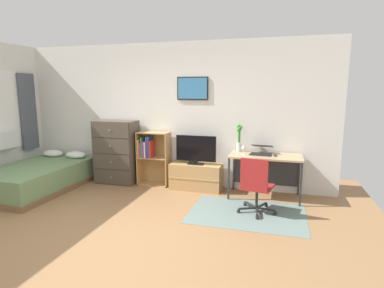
{
  "coord_description": "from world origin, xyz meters",
  "views": [
    {
      "loc": [
        2.04,
        -3.19,
        1.82
      ],
      "look_at": [
        0.7,
        1.5,
        0.97
      ],
      "focal_mm": 28.99,
      "sensor_mm": 36.0,
      "label": 1
    }
  ],
  "objects_px": {
    "tv_stand": "(196,176)",
    "desk": "(265,162)",
    "television": "(196,150)",
    "laptop": "(262,150)",
    "bamboo_vase": "(239,136)",
    "dresser": "(116,152)",
    "bed": "(38,177)",
    "computer_mouse": "(275,155)",
    "bookshelf": "(151,154)",
    "wine_glass": "(244,147)",
    "office_chair": "(256,184)"
  },
  "relations": [
    {
      "from": "television",
      "to": "desk",
      "type": "height_order",
      "value": "television"
    },
    {
      "from": "wine_glass",
      "to": "office_chair",
      "type": "bearing_deg",
      "value": -69.29
    },
    {
      "from": "office_chair",
      "to": "computer_mouse",
      "type": "height_order",
      "value": "office_chair"
    },
    {
      "from": "desk",
      "to": "bamboo_vase",
      "type": "distance_m",
      "value": 0.64
    },
    {
      "from": "laptop",
      "to": "computer_mouse",
      "type": "xyz_separation_m",
      "value": [
        0.23,
        -0.13,
        -0.05
      ]
    },
    {
      "from": "tv_stand",
      "to": "bamboo_vase",
      "type": "height_order",
      "value": "bamboo_vase"
    },
    {
      "from": "office_chair",
      "to": "bookshelf",
      "type": "bearing_deg",
      "value": 165.77
    },
    {
      "from": "tv_stand",
      "to": "computer_mouse",
      "type": "height_order",
      "value": "computer_mouse"
    },
    {
      "from": "bed",
      "to": "wine_glass",
      "type": "relative_size",
      "value": 11.39
    },
    {
      "from": "television",
      "to": "wine_glass",
      "type": "relative_size",
      "value": 4.15
    },
    {
      "from": "television",
      "to": "office_chair",
      "type": "height_order",
      "value": "television"
    },
    {
      "from": "television",
      "to": "tv_stand",
      "type": "bearing_deg",
      "value": 90.0
    },
    {
      "from": "dresser",
      "to": "laptop",
      "type": "xyz_separation_m",
      "value": [
        2.79,
        -0.0,
        0.18
      ]
    },
    {
      "from": "dresser",
      "to": "laptop",
      "type": "bearing_deg",
      "value": -0.09
    },
    {
      "from": "bookshelf",
      "to": "computer_mouse",
      "type": "bearing_deg",
      "value": -4.95
    },
    {
      "from": "bookshelf",
      "to": "wine_glass",
      "type": "height_order",
      "value": "bookshelf"
    },
    {
      "from": "dresser",
      "to": "tv_stand",
      "type": "bearing_deg",
      "value": 0.53
    },
    {
      "from": "wine_glass",
      "to": "desk",
      "type": "bearing_deg",
      "value": 22.9
    },
    {
      "from": "bookshelf",
      "to": "wine_glass",
      "type": "relative_size",
      "value": 5.72
    },
    {
      "from": "bed",
      "to": "wine_glass",
      "type": "bearing_deg",
      "value": 10.1
    },
    {
      "from": "wine_glass",
      "to": "bamboo_vase",
      "type": "bearing_deg",
      "value": 112.33
    },
    {
      "from": "bed",
      "to": "bookshelf",
      "type": "height_order",
      "value": "bookshelf"
    },
    {
      "from": "television",
      "to": "laptop",
      "type": "relative_size",
      "value": 1.82
    },
    {
      "from": "laptop",
      "to": "bamboo_vase",
      "type": "distance_m",
      "value": 0.47
    },
    {
      "from": "bed",
      "to": "laptop",
      "type": "bearing_deg",
      "value": 11.7
    },
    {
      "from": "bed",
      "to": "computer_mouse",
      "type": "height_order",
      "value": "computer_mouse"
    },
    {
      "from": "tv_stand",
      "to": "office_chair",
      "type": "xyz_separation_m",
      "value": [
        1.15,
        -0.9,
        0.22
      ]
    },
    {
      "from": "bed",
      "to": "desk",
      "type": "bearing_deg",
      "value": 11.35
    },
    {
      "from": "office_chair",
      "to": "bamboo_vase",
      "type": "height_order",
      "value": "bamboo_vase"
    },
    {
      "from": "computer_mouse",
      "to": "bamboo_vase",
      "type": "height_order",
      "value": "bamboo_vase"
    },
    {
      "from": "tv_stand",
      "to": "desk",
      "type": "height_order",
      "value": "desk"
    },
    {
      "from": "bed",
      "to": "office_chair",
      "type": "xyz_separation_m",
      "value": [
        3.96,
        -0.08,
        0.22
      ]
    },
    {
      "from": "tv_stand",
      "to": "bamboo_vase",
      "type": "bearing_deg",
      "value": 6.98
    },
    {
      "from": "tv_stand",
      "to": "desk",
      "type": "xyz_separation_m",
      "value": [
        1.24,
        -0.03,
        0.37
      ]
    },
    {
      "from": "dresser",
      "to": "office_chair",
      "type": "bearing_deg",
      "value": -17.73
    },
    {
      "from": "bed",
      "to": "computer_mouse",
      "type": "relative_size",
      "value": 19.72
    },
    {
      "from": "office_chair",
      "to": "computer_mouse",
      "type": "bearing_deg",
      "value": 82.55
    },
    {
      "from": "office_chair",
      "to": "dresser",
      "type": "bearing_deg",
      "value": 172.91
    },
    {
      "from": "bamboo_vase",
      "to": "computer_mouse",
      "type": "bearing_deg",
      "value": -20.71
    },
    {
      "from": "computer_mouse",
      "to": "office_chair",
      "type": "bearing_deg",
      "value": -108.09
    },
    {
      "from": "desk",
      "to": "computer_mouse",
      "type": "xyz_separation_m",
      "value": [
        0.16,
        -0.12,
        0.15
      ]
    },
    {
      "from": "tv_stand",
      "to": "wine_glass",
      "type": "bearing_deg",
      "value": -11.8
    },
    {
      "from": "bed",
      "to": "dresser",
      "type": "relative_size",
      "value": 1.66
    },
    {
      "from": "bamboo_vase",
      "to": "bookshelf",
      "type": "bearing_deg",
      "value": -178.67
    },
    {
      "from": "laptop",
      "to": "wine_glass",
      "type": "relative_size",
      "value": 2.28
    },
    {
      "from": "office_chair",
      "to": "computer_mouse",
      "type": "relative_size",
      "value": 8.27
    },
    {
      "from": "tv_stand",
      "to": "computer_mouse",
      "type": "distance_m",
      "value": 1.5
    },
    {
      "from": "office_chair",
      "to": "bamboo_vase",
      "type": "bearing_deg",
      "value": 121.8
    },
    {
      "from": "bamboo_vase",
      "to": "laptop",
      "type": "bearing_deg",
      "value": -15.7
    },
    {
      "from": "desk",
      "to": "laptop",
      "type": "xyz_separation_m",
      "value": [
        -0.07,
        0.01,
        0.19
      ]
    }
  ]
}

